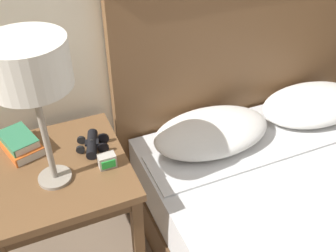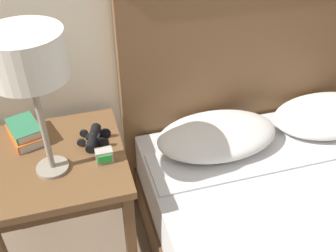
# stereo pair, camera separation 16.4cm
# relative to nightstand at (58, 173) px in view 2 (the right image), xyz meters

# --- Properties ---
(nightstand) EXTENTS (0.58, 0.58, 0.66)m
(nightstand) POSITION_rel_nightstand_xyz_m (0.00, 0.00, 0.00)
(nightstand) COLOR brown
(nightstand) RESTS_ON ground_plane
(bed) EXTENTS (1.52, 1.87, 1.33)m
(bed) POSITION_rel_nightstand_xyz_m (1.07, -0.52, -0.28)
(bed) COLOR #4E3520
(bed) RESTS_ON ground_plane
(table_lamp) EXTENTS (0.27, 0.27, 0.59)m
(table_lamp) POSITION_rel_nightstand_xyz_m (-0.01, -0.07, 0.58)
(table_lamp) COLOR gray
(table_lamp) RESTS_ON nightstand
(book_on_nightstand) EXTENTS (0.18, 0.23, 0.04)m
(book_on_nightstand) POSITION_rel_nightstand_xyz_m (-0.11, 0.16, 0.11)
(book_on_nightstand) COLOR silver
(book_on_nightstand) RESTS_ON nightstand
(book_stacked_on_top) EXTENTS (0.16, 0.20, 0.04)m
(book_stacked_on_top) POSITION_rel_nightstand_xyz_m (-0.11, 0.16, 0.15)
(book_stacked_on_top) COLOR silver
(book_stacked_on_top) RESTS_ON book_on_nightstand
(binoculars_pair) EXTENTS (0.15, 0.16, 0.05)m
(binoculars_pair) POSITION_rel_nightstand_xyz_m (0.17, 0.06, 0.11)
(binoculars_pair) COLOR black
(binoculars_pair) RESTS_ON nightstand
(alarm_clock) EXTENTS (0.07, 0.05, 0.06)m
(alarm_clock) POSITION_rel_nightstand_xyz_m (0.20, -0.08, 0.12)
(alarm_clock) COLOR #B7B2A8
(alarm_clock) RESTS_ON nightstand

